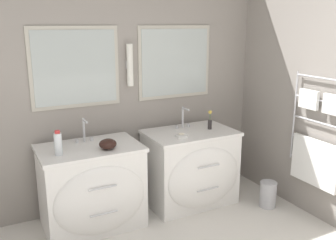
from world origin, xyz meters
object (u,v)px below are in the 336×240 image
(vanity_left, at_px, (93,187))
(amenity_bowl, at_px, (108,144))
(toiletry_bottle, at_px, (58,144))
(waste_bin, at_px, (268,194))
(vanity_right, at_px, (192,168))
(flower_vase, at_px, (210,122))

(vanity_left, xyz_separation_m, amenity_bowl, (0.13, -0.10, 0.43))
(vanity_left, distance_m, toiletry_bottle, 0.57)
(vanity_left, distance_m, waste_bin, 1.80)
(vanity_right, bearing_deg, amenity_bowl, -173.59)
(vanity_left, height_order, amenity_bowl, amenity_bowl)
(toiletry_bottle, xyz_separation_m, amenity_bowl, (0.42, -0.04, -0.05))
(flower_vase, bearing_deg, amenity_bowl, -173.84)
(vanity_right, height_order, waste_bin, vanity_right)
(amenity_bowl, relative_size, waste_bin, 0.57)
(toiletry_bottle, height_order, waste_bin, toiletry_bottle)
(toiletry_bottle, bearing_deg, vanity_right, 2.58)
(vanity_right, distance_m, waste_bin, 0.84)
(amenity_bowl, bearing_deg, waste_bin, -12.05)
(amenity_bowl, bearing_deg, flower_vase, 6.16)
(amenity_bowl, bearing_deg, toiletry_bottle, 174.02)
(vanity_right, height_order, amenity_bowl, amenity_bowl)
(toiletry_bottle, bearing_deg, vanity_left, 11.86)
(flower_vase, height_order, waste_bin, flower_vase)
(vanity_left, height_order, vanity_right, same)
(toiletry_bottle, relative_size, flower_vase, 1.07)
(flower_vase, bearing_deg, waste_bin, -46.77)
(flower_vase, distance_m, waste_bin, 0.96)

